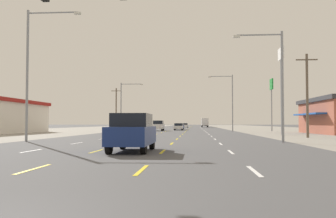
% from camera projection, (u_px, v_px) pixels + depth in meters
% --- Properties ---
extents(ground_plane, '(572.00, 572.00, 0.00)m').
position_uv_depth(ground_plane, '(177.00, 131.00, 70.48)').
color(ground_plane, '#4C4C4F').
extents(lot_apron_left, '(28.00, 440.00, 0.01)m').
position_uv_depth(lot_apron_left, '(52.00, 131.00, 72.30)').
color(lot_apron_left, gray).
rests_on(lot_apron_left, ground).
extents(lot_apron_right, '(28.00, 440.00, 0.01)m').
position_uv_depth(lot_apron_right, '(309.00, 131.00, 68.65)').
color(lot_apron_right, gray).
rests_on(lot_apron_right, ground).
extents(lane_markings, '(10.64, 227.60, 0.01)m').
position_uv_depth(lane_markings, '(184.00, 128.00, 108.84)').
color(lane_markings, white).
rests_on(lane_markings, ground).
extents(signal_span_wire, '(25.79, 0.53, 9.19)m').
position_uv_depth(signal_span_wire, '(123.00, 30.00, 16.30)').
color(signal_span_wire, brown).
rests_on(signal_span_wire, ground).
extents(suv_center_turn_nearest, '(1.98, 4.90, 1.98)m').
position_uv_depth(suv_center_turn_nearest, '(132.00, 132.00, 19.23)').
color(suv_center_turn_nearest, navy).
rests_on(suv_center_turn_nearest, ground).
extents(hatchback_inner_left_near, '(1.72, 3.90, 1.54)m').
position_uv_depth(hatchback_inner_left_near, '(133.00, 129.00, 41.26)').
color(hatchback_inner_left_near, '#235B2D').
rests_on(hatchback_inner_left_near, ground).
extents(suv_inner_left_mid, '(1.98, 4.90, 1.98)m').
position_uv_depth(suv_inner_left_mid, '(158.00, 125.00, 71.15)').
color(suv_inner_left_mid, white).
rests_on(suv_inner_left_mid, ground).
extents(sedan_center_turn_midfar, '(1.80, 4.50, 1.46)m').
position_uv_depth(sedan_center_turn_midfar, '(178.00, 127.00, 76.37)').
color(sedan_center_turn_midfar, white).
rests_on(sedan_center_turn_midfar, ground).
extents(sedan_center_turn_far, '(1.80, 4.50, 1.46)m').
position_uv_depth(sedan_center_turn_far, '(180.00, 126.00, 87.73)').
color(sedan_center_turn_far, navy).
rests_on(sedan_center_turn_far, ground).
extents(sedan_center_turn_farther, '(1.80, 4.50, 1.46)m').
position_uv_depth(sedan_center_turn_farther, '(185.00, 125.00, 123.02)').
color(sedan_center_turn_farther, white).
rests_on(sedan_center_turn_farther, ground).
extents(box_truck_far_right_farthest, '(2.40, 7.20, 3.23)m').
position_uv_depth(box_truck_far_right_farthest, '(205.00, 122.00, 131.60)').
color(box_truck_far_right_farthest, white).
rests_on(box_truck_far_right_farthest, ground).
extents(pole_sign_right_row_1, '(0.24, 2.46, 10.93)m').
position_uv_depth(pole_sign_right_row_1, '(281.00, 69.00, 46.04)').
color(pole_sign_right_row_1, gray).
rests_on(pole_sign_right_row_1, ground).
extents(pole_sign_right_row_2, '(0.24, 2.16, 9.70)m').
position_uv_depth(pole_sign_right_row_2, '(271.00, 91.00, 68.16)').
color(pole_sign_right_row_2, gray).
rests_on(pole_sign_right_row_2, ground).
extents(streetlight_left_row_0, '(4.49, 0.26, 10.71)m').
position_uv_depth(streetlight_left_row_0, '(33.00, 65.00, 29.78)').
color(streetlight_left_row_0, gray).
rests_on(streetlight_left_row_0, ground).
extents(streetlight_right_row_0, '(3.83, 0.26, 8.59)m').
position_uv_depth(streetlight_right_row_0, '(277.00, 77.00, 28.30)').
color(streetlight_right_row_0, gray).
rests_on(streetlight_right_row_0, ground).
extents(streetlight_left_row_1, '(4.17, 0.26, 8.91)m').
position_uv_depth(streetlight_left_row_1, '(123.00, 103.00, 67.43)').
color(streetlight_left_row_1, gray).
rests_on(streetlight_left_row_1, ground).
extents(streetlight_right_row_1, '(4.44, 0.26, 10.19)m').
position_uv_depth(streetlight_right_row_1, '(230.00, 99.00, 66.03)').
color(streetlight_right_row_1, gray).
rests_on(streetlight_right_row_1, ground).
extents(utility_pole_right_row_0, '(2.20, 0.26, 8.59)m').
position_uv_depth(utility_pole_right_row_0, '(307.00, 94.00, 37.54)').
color(utility_pole_right_row_0, brown).
rests_on(utility_pole_right_row_0, ground).
extents(utility_pole_left_row_1, '(2.20, 0.26, 8.99)m').
position_uv_depth(utility_pole_left_row_1, '(116.00, 108.00, 78.50)').
color(utility_pole_left_row_1, brown).
rests_on(utility_pole_left_row_1, ground).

